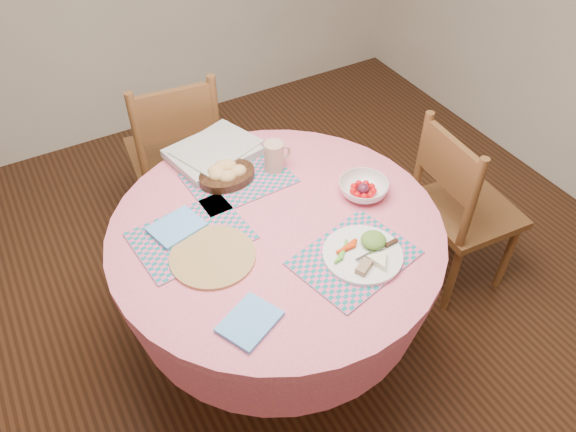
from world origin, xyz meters
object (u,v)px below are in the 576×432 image
bread_bowl (226,173)px  fruit_bowl (363,189)px  chair_back (176,152)px  dinner_plate (365,253)px  dining_table (277,262)px  wicker_trivet (213,256)px  chair_right (460,206)px  latte_mug (275,156)px

bread_bowl → fruit_bowl: bread_bowl is taller
chair_back → dinner_plate: chair_back is taller
dinner_plate → fruit_bowl: (0.19, 0.28, 0.01)m
dining_table → wicker_trivet: 0.33m
chair_back → dinner_plate: size_ratio=3.42×
chair_right → chair_back: size_ratio=0.95×
chair_right → wicker_trivet: (-1.18, 0.02, 0.28)m
chair_right → wicker_trivet: size_ratio=3.03×
dinner_plate → fruit_bowl: 0.33m
chair_back → fruit_bowl: 1.08m
dinner_plate → bread_bowl: 0.66m
wicker_trivet → dinner_plate: (0.46, -0.26, 0.02)m
bread_bowl → fruit_bowl: 0.54m
chair_back → latte_mug: (0.21, -0.64, 0.32)m
chair_back → bread_bowl: (0.01, -0.61, 0.29)m
fruit_bowl → dinner_plate: bearing=-123.9°
dining_table → fruit_bowl: 0.44m
dining_table → chair_back: size_ratio=1.30×
dining_table → wicker_trivet: bearing=-174.4°
dinner_plate → latte_mug: bearing=93.7°
bread_bowl → latte_mug: 0.21m
chair_right → bread_bowl: chair_right is taller
latte_mug → fruit_bowl: latte_mug is taller
dining_table → latte_mug: latte_mug is taller
dinner_plate → latte_mug: (-0.04, 0.58, 0.05)m
dining_table → chair_back: (-0.06, 0.94, -0.06)m
chair_back → bread_bowl: size_ratio=4.14×
chair_back → wicker_trivet: 1.02m
chair_back → bread_bowl: 0.68m
bread_bowl → fruit_bowl: (0.43, -0.34, -0.01)m
chair_right → chair_back: 1.39m
chair_right → chair_back: bearing=48.9°
dining_table → chair_right: bearing=-3.1°
chair_right → bread_bowl: bearing=72.7°
bread_bowl → dining_table: bearing=-82.2°
chair_back → fruit_bowl: chair_back is taller
dining_table → bread_bowl: 0.41m
bread_bowl → latte_mug: (0.20, -0.03, 0.03)m
dinner_plate → latte_mug: size_ratio=2.26×
chair_right → bread_bowl: (-0.96, 0.38, 0.31)m
chair_right → dinner_plate: (-0.73, -0.24, 0.30)m
chair_right → wicker_trivet: 1.22m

